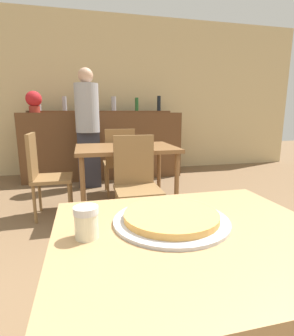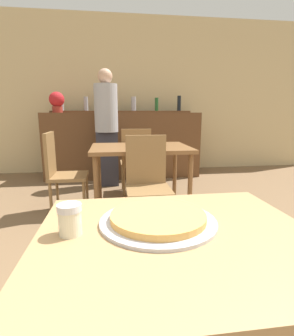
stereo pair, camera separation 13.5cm
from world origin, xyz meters
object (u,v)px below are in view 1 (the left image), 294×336
object	(u,v)px
person_standing	(88,124)
pizza_tray	(171,218)
chair_far_side_left	(44,171)
chair_far_side_back	(119,158)
potted_plant	(34,101)
cheese_shaker	(86,222)
chair_far_side_front	(136,179)

from	to	relation	value
person_standing	pizza_tray	bearing A→B (deg)	-86.03
chair_far_side_left	person_standing	bearing A→B (deg)	-24.61
chair_far_side_back	potted_plant	bearing A→B (deg)	-41.88
cheese_shaker	person_standing	bearing A→B (deg)	88.63
chair_far_side_back	person_standing	size ratio (longest dim) A/B	0.52
cheese_shaker	chair_far_side_front	bearing A→B (deg)	73.24
chair_far_side_back	person_standing	world-z (taller)	person_standing
chair_far_side_left	cheese_shaker	bearing A→B (deg)	-168.63
chair_far_side_back	potted_plant	world-z (taller)	potted_plant
pizza_tray	person_standing	xyz separation A→B (m)	(-0.22, 3.11, 0.19)
chair_far_side_back	chair_far_side_front	bearing A→B (deg)	90.00
chair_far_side_left	pizza_tray	xyz separation A→B (m)	(0.71, -2.03, 0.23)
person_standing	chair_far_side_left	bearing A→B (deg)	-114.61
chair_far_side_left	potted_plant	distance (m)	1.81
chair_far_side_front	chair_far_side_back	size ratio (longest dim) A/B	1.00
chair_far_side_front	person_standing	distance (m)	1.74
pizza_tray	cheese_shaker	xyz separation A→B (m)	(-0.29, -0.05, 0.04)
chair_far_side_back	chair_far_side_left	distance (m)	1.04
chair_far_side_front	pizza_tray	distance (m)	1.50
chair_far_side_back	chair_far_side_left	world-z (taller)	same
pizza_tray	person_standing	world-z (taller)	person_standing
potted_plant	chair_far_side_left	bearing A→B (deg)	-79.72
chair_far_side_front	chair_far_side_left	size ratio (longest dim) A/B	1.00
chair_far_side_left	potted_plant	bearing A→B (deg)	10.28
chair_far_side_back	cheese_shaker	xyz separation A→B (m)	(-0.46, -2.64, 0.27)
person_standing	chair_far_side_front	bearing A→B (deg)	-76.90
pizza_tray	chair_far_side_front	bearing A→B (deg)	83.56
chair_far_side_back	pizza_tray	distance (m)	2.61
chair_far_side_back	chair_far_side_left	size ratio (longest dim) A/B	1.00
chair_far_side_back	pizza_tray	bearing A→B (deg)	86.34
chair_far_side_back	person_standing	distance (m)	0.77
chair_far_side_back	potted_plant	xyz separation A→B (m)	(-1.17, 1.05, 0.78)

